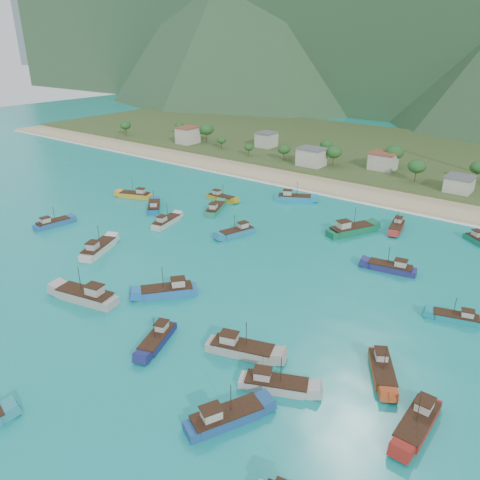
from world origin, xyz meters
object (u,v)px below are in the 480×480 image
Objects in this scene: boat_4 at (166,222)px; boat_13 at (275,385)px; boat_10 at (457,318)px; boat_27 at (237,232)px; boat_8 at (391,268)px; boat_2 at (154,207)px; boat_31 at (241,349)px; boat_21 at (350,230)px; boat_25 at (136,195)px; boat_11 at (215,209)px; boat_0 at (397,227)px; boat_5 at (382,370)px; boat_19 at (168,291)px; boat_3 at (98,249)px; boat_24 at (157,339)px; boat_9 at (225,418)px; boat_29 at (221,198)px; boat_16 at (294,198)px; boat_23 at (418,423)px; boat_22 at (53,224)px; boat_17 at (86,296)px.

boat_13 is (59.16, -36.34, -0.01)m from boat_4.
boat_27 is (-55.60, 7.84, 0.16)m from boat_10.
boat_13 is at bearing 170.46° from boat_8.
boat_2 is 70.52m from boat_8.
boat_31 is (62.05, -39.34, 0.08)m from boat_2.
boat_21 is 1.21× the size of boat_25.
boat_27 is at bearing -55.67° from boat_11.
boat_0 reaches higher than boat_10.
boat_5 is (70.18, -23.86, -0.05)m from boat_4.
boat_8 is at bearing -90.72° from boat_19.
boat_27 is at bearing 32.56° from boat_3.
boat_13 is 21.82m from boat_24.
boat_5 is at bearing -32.84° from boat_21.
boat_21 reaches higher than boat_25.
boat_19 is (-42.60, -2.68, 0.15)m from boat_5.
boat_25 is (-12.92, 4.15, 0.01)m from boat_2.
boat_4 is at bearing 34.27° from boat_27.
boat_9 is 92.42m from boat_29.
boat_8 reaches higher than boat_10.
boat_16 is at bearing -174.70° from boat_13.
boat_2 is 13.57m from boat_25.
boat_8 is (70.44, 3.44, -0.02)m from boat_2.
boat_21 is 1.25× the size of boat_23.
boat_13 is 1.08× the size of boat_29.
boat_23 reaches higher than boat_4.
boat_11 is 76.11m from boat_13.
boat_9 is 0.95× the size of boat_31.
boat_21 reaches higher than boat_5.
boat_5 is 35.96m from boat_24.
boat_23 reaches higher than boat_22.
boat_23 is 0.97× the size of boat_25.
boat_19 is 0.98× the size of boat_25.
boat_0 is 43.63m from boat_10.
boat_0 is 0.84× the size of boat_3.
boat_23 is (61.01, -69.81, -0.07)m from boat_16.
boat_24 is (9.90, -12.28, -0.18)m from boat_19.
boat_24 is 0.94× the size of boat_27.
boat_19 is at bearing 101.46° from boat_10.
boat_11 is at bearing -15.08° from boat_27.
boat_17 reaches higher than boat_24.
boat_10 is (5.12, 21.99, -0.13)m from boat_5.
boat_3 is 63.17m from boat_16.
boat_16 reaches higher than boat_11.
boat_13 is 1.00× the size of boat_27.
boat_8 reaches higher than boat_24.
boat_4 is 30.48m from boat_22.
boat_13 reaches higher than boat_10.
boat_25 is (-41.54, -27.80, -0.07)m from boat_16.
boat_13 is 0.96× the size of boat_25.
boat_24 reaches higher than boat_10.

